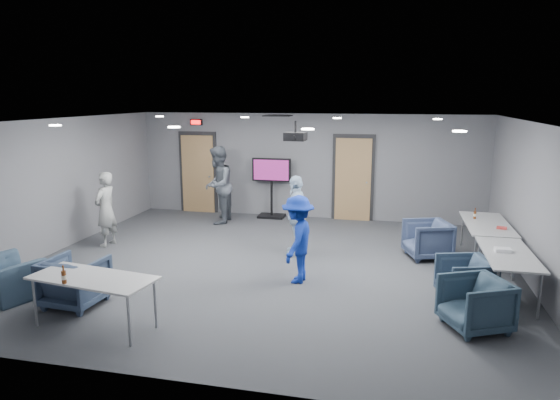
% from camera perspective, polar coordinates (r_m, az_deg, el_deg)
% --- Properties ---
extents(floor, '(9.00, 9.00, 0.00)m').
position_cam_1_polar(floor, '(9.48, -1.15, -7.52)').
color(floor, '#323439').
rests_on(floor, ground).
extents(ceiling, '(9.00, 9.00, 0.00)m').
position_cam_1_polar(ceiling, '(8.95, -1.22, 9.02)').
color(ceiling, white).
rests_on(ceiling, wall_back).
extents(wall_back, '(9.00, 0.02, 2.70)m').
position_cam_1_polar(wall_back, '(12.98, 3.11, 3.88)').
color(wall_back, slate).
rests_on(wall_back, floor).
extents(wall_front, '(9.00, 0.02, 2.70)m').
position_cam_1_polar(wall_front, '(5.46, -11.50, -7.54)').
color(wall_front, slate).
rests_on(wall_front, floor).
extents(wall_left, '(0.02, 8.00, 2.70)m').
position_cam_1_polar(wall_left, '(11.09, -24.38, 1.48)').
color(wall_left, slate).
rests_on(wall_left, floor).
extents(wall_right, '(0.02, 8.00, 2.70)m').
position_cam_1_polar(wall_right, '(9.16, 27.29, -0.77)').
color(wall_right, slate).
rests_on(wall_right, floor).
extents(door_left, '(1.06, 0.17, 2.24)m').
position_cam_1_polar(door_left, '(13.80, -9.32, 3.03)').
color(door_left, black).
rests_on(door_left, wall_back).
extents(door_right, '(1.06, 0.17, 2.24)m').
position_cam_1_polar(door_right, '(12.83, 8.35, 2.41)').
color(door_right, black).
rests_on(door_right, wall_back).
extents(exit_sign, '(0.32, 0.08, 0.16)m').
position_cam_1_polar(exit_sign, '(13.65, -9.55, 8.76)').
color(exit_sign, black).
rests_on(exit_sign, wall_back).
extents(hvac_diffuser, '(0.60, 0.60, 0.03)m').
position_cam_1_polar(hvac_diffuser, '(11.79, -0.26, 9.61)').
color(hvac_diffuser, black).
rests_on(hvac_diffuser, ceiling).
extents(downlights, '(6.18, 3.78, 0.02)m').
position_cam_1_polar(downlights, '(8.96, -1.22, 8.92)').
color(downlights, white).
rests_on(downlights, ceiling).
extents(person_a, '(0.43, 0.61, 1.59)m').
position_cam_1_polar(person_a, '(11.15, -19.30, -1.00)').
color(person_a, '#9A9D9A').
rests_on(person_a, floor).
extents(person_b, '(0.80, 0.99, 1.93)m').
position_cam_1_polar(person_b, '(12.50, -7.11, 1.71)').
color(person_b, '#545B65').
rests_on(person_b, floor).
extents(person_c, '(0.51, 0.98, 1.61)m').
position_cam_1_polar(person_c, '(9.94, 1.86, -1.75)').
color(person_c, silver).
rests_on(person_c, floor).
extents(person_d, '(0.64, 1.02, 1.51)m').
position_cam_1_polar(person_d, '(8.49, 2.04, -4.50)').
color(person_d, '#172F98').
rests_on(person_d, floor).
extents(chair_right_a, '(1.02, 1.01, 0.74)m').
position_cam_1_polar(chair_right_a, '(10.25, 16.48, -4.34)').
color(chair_right_a, '#3A4764').
rests_on(chair_right_a, floor).
extents(chair_right_b, '(0.93, 0.91, 0.69)m').
position_cam_1_polar(chair_right_b, '(8.37, 20.38, -8.46)').
color(chair_right_b, '#34455A').
rests_on(chair_right_b, floor).
extents(chair_right_c, '(1.05, 1.04, 0.72)m').
position_cam_1_polar(chair_right_c, '(7.42, 21.39, -11.01)').
color(chair_right_c, '#324656').
rests_on(chair_right_c, floor).
extents(chair_front_a, '(0.86, 0.88, 0.76)m').
position_cam_1_polar(chair_front_a, '(8.27, -22.39, -8.60)').
color(chair_front_a, '#384760').
rests_on(chair_front_a, floor).
extents(chair_front_b, '(1.22, 1.15, 0.63)m').
position_cam_1_polar(chair_front_b, '(9.04, -28.82, -7.90)').
color(chair_front_b, '#3C5369').
rests_on(chair_front_b, floor).
extents(table_right_a, '(0.80, 1.93, 0.73)m').
position_cam_1_polar(table_right_a, '(10.44, 22.57, -2.68)').
color(table_right_a, '#AEB1B3').
rests_on(table_right_a, floor).
extents(table_right_b, '(0.73, 1.76, 0.73)m').
position_cam_1_polar(table_right_b, '(8.64, 24.61, -5.79)').
color(table_right_b, '#AEB1B3').
rests_on(table_right_b, floor).
extents(table_front_left, '(1.82, 0.97, 0.73)m').
position_cam_1_polar(table_front_left, '(7.31, -20.60, -8.58)').
color(table_front_left, '#AEB1B3').
rests_on(table_front_left, floor).
extents(bottle_front, '(0.06, 0.06, 0.25)m').
position_cam_1_polar(bottle_front, '(7.16, -23.46, -8.06)').
color(bottle_front, '#5F2D10').
rests_on(bottle_front, table_front_left).
extents(bottle_right, '(0.06, 0.06, 0.22)m').
position_cam_1_polar(bottle_right, '(10.68, 21.37, -1.59)').
color(bottle_right, '#5F2D10').
rests_on(bottle_right, table_right_a).
extents(snack_box, '(0.20, 0.16, 0.04)m').
position_cam_1_polar(snack_box, '(10.08, 24.01, -2.93)').
color(snack_box, '#B5302D').
rests_on(snack_box, table_right_a).
extents(wrapper, '(0.24, 0.17, 0.06)m').
position_cam_1_polar(wrapper, '(8.64, 24.12, -5.23)').
color(wrapper, white).
rests_on(wrapper, table_right_b).
extents(tv_stand, '(1.02, 0.49, 1.56)m').
position_cam_1_polar(tv_stand, '(12.99, -0.98, 1.83)').
color(tv_stand, black).
rests_on(tv_stand, floor).
extents(projector, '(0.40, 0.38, 0.37)m').
position_cam_1_polar(projector, '(9.30, 1.77, 7.29)').
color(projector, black).
rests_on(projector, ceiling).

